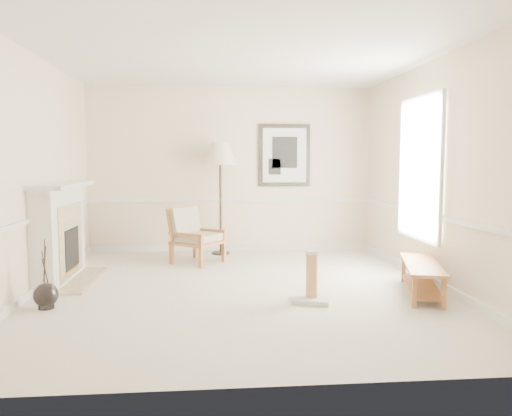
# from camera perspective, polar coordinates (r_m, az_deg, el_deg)

# --- Properties ---
(ground) EXTENTS (5.50, 5.50, 0.00)m
(ground) POSITION_cam_1_polar(r_m,az_deg,el_deg) (6.34, -1.78, -9.20)
(ground) COLOR silver
(ground) RESTS_ON ground
(room) EXTENTS (5.04, 5.54, 2.92)m
(room) POSITION_cam_1_polar(r_m,az_deg,el_deg) (6.22, -0.60, 7.88)
(room) COLOR beige
(room) RESTS_ON ground
(fireplace) EXTENTS (0.64, 1.64, 1.31)m
(fireplace) POSITION_cam_1_polar(r_m,az_deg,el_deg) (7.07, -21.44, -2.75)
(fireplace) COLOR white
(fireplace) RESTS_ON ground
(floor_vase) EXTENTS (0.26, 0.26, 0.77)m
(floor_vase) POSITION_cam_1_polar(r_m,az_deg,el_deg) (5.93, -22.88, -9.24)
(floor_vase) COLOR black
(floor_vase) RESTS_ON ground
(armchair) EXTENTS (0.96, 0.95, 0.87)m
(armchair) POSITION_cam_1_polar(r_m,az_deg,el_deg) (7.93, -7.23, -2.83)
(armchair) COLOR #A36F34
(armchair) RESTS_ON ground
(floor_lamp) EXTENTS (0.77, 0.77, 1.91)m
(floor_lamp) POSITION_cam_1_polar(r_m,az_deg,el_deg) (8.52, -4.11, 5.85)
(floor_lamp) COLOR black
(floor_lamp) RESTS_ON ground
(bench) EXTENTS (0.76, 1.39, 0.38)m
(bench) POSITION_cam_1_polar(r_m,az_deg,el_deg) (6.34, 18.43, -7.11)
(bench) COLOR #A36F34
(bench) RESTS_ON ground
(scratching_post) EXTENTS (0.51, 0.51, 0.59)m
(scratching_post) POSITION_cam_1_polar(r_m,az_deg,el_deg) (5.78, 6.38, -8.77)
(scratching_post) COLOR silver
(scratching_post) RESTS_ON ground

